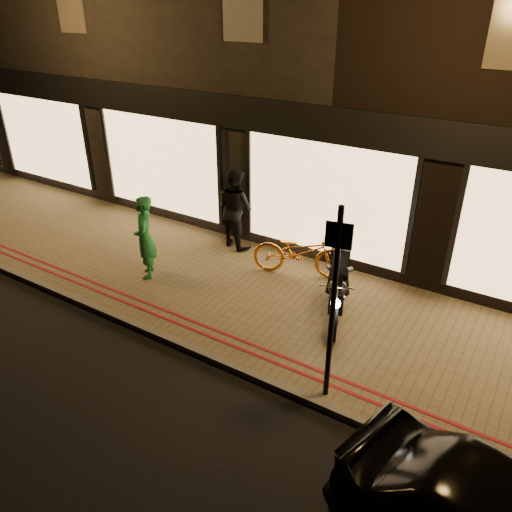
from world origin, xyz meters
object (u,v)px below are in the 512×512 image
at_px(person_green, 145,237).
at_px(bicycle_gold, 300,252).
at_px(sign_post, 334,298).
at_px(motorcycle, 338,288).

bearing_deg(person_green, bicycle_gold, 83.19).
relative_size(sign_post, person_green, 1.71).
bearing_deg(person_green, sign_post, 35.43).
relative_size(motorcycle, person_green, 1.06).
distance_m(sign_post, bicycle_gold, 3.77).
distance_m(motorcycle, sign_post, 2.31).
bearing_deg(person_green, motorcycle, 59.99).
distance_m(bicycle_gold, person_green, 3.20).
relative_size(motorcycle, sign_post, 0.62).
height_order(bicycle_gold, person_green, person_green).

